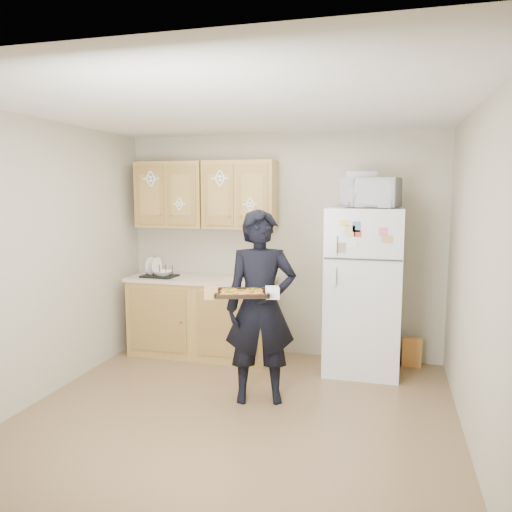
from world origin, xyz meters
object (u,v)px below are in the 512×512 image
object	(u,v)px
baking_tray	(242,294)
dish_rack	(159,270)
refrigerator	(363,290)
person	(261,307)
microwave	(371,193)

from	to	relation	value
baking_tray	dish_rack	bearing A→B (deg)	120.42
baking_tray	dish_rack	xyz separation A→B (m)	(-1.35, 1.25, -0.05)
refrigerator	person	size ratio (longest dim) A/B	1.00
refrigerator	person	distance (m)	1.31
refrigerator	person	xyz separation A→B (m)	(-0.83, -1.01, 0.00)
baking_tray	refrigerator	bearing A→B (deg)	37.91
refrigerator	baking_tray	xyz separation A→B (m)	(-0.92, -1.30, 0.17)
person	microwave	xyz separation A→B (m)	(0.88, 0.96, 0.99)
dish_rack	refrigerator	bearing A→B (deg)	1.18
microwave	refrigerator	bearing A→B (deg)	147.55
microwave	dish_rack	distance (m)	2.48
microwave	dish_rack	world-z (taller)	microwave
person	microwave	bearing A→B (deg)	30.57
person	baking_tray	bearing A→B (deg)	-123.61
refrigerator	baking_tray	bearing A→B (deg)	-125.28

